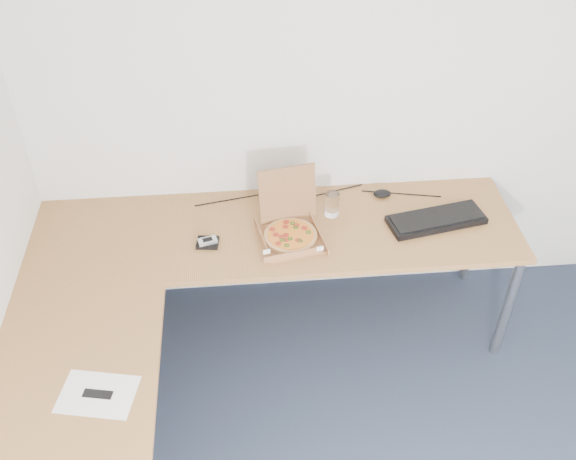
{
  "coord_description": "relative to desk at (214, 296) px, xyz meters",
  "views": [
    {
      "loc": [
        -0.67,
        -1.19,
        2.9
      ],
      "look_at": [
        -0.45,
        1.28,
        0.82
      ],
      "focal_mm": 41.1,
      "sensor_mm": 36.0,
      "label": 1
    }
  ],
  "objects": [
    {
      "name": "room_shell",
      "position": [
        0.82,
        -0.97,
        0.55
      ],
      "size": [
        3.5,
        3.5,
        2.5
      ],
      "primitive_type": null,
      "color": "silver",
      "rests_on": "ground"
    },
    {
      "name": "pizza_box",
      "position": [
        0.39,
        0.36,
        0.07
      ],
      "size": [
        0.3,
        0.35,
        0.31
      ],
      "rotation": [
        0.0,
        0.0,
        0.19
      ],
      "color": "#A36A3F",
      "rests_on": "desk"
    },
    {
      "name": "mouse",
      "position": [
        0.92,
        0.66,
        0.05
      ],
      "size": [
        0.1,
        0.07,
        0.04
      ],
      "primitive_type": "ellipsoid",
      "rotation": [
        0.0,
        0.0,
        0.08
      ],
      "color": "black",
      "rests_on": "desk"
    },
    {
      "name": "drinking_glass",
      "position": [
        0.62,
        0.52,
        0.1
      ],
      "size": [
        0.07,
        0.07,
        0.13
      ],
      "primitive_type": "cylinder",
      "color": "white",
      "rests_on": "desk"
    },
    {
      "name": "desk",
      "position": [
        0.0,
        0.0,
        0.0
      ],
      "size": [
        2.5,
        2.2,
        0.73
      ],
      "color": "#A9713C",
      "rests_on": "ground"
    },
    {
      "name": "paper_sheet",
      "position": [
        -0.46,
        -0.53,
        0.03
      ],
      "size": [
        0.33,
        0.27,
        0.0
      ],
      "primitive_type": "cube",
      "rotation": [
        0.0,
        0.0,
        -0.21
      ],
      "color": "white",
      "rests_on": "desk"
    },
    {
      "name": "phone",
      "position": [
        -0.03,
        0.33,
        0.06
      ],
      "size": [
        0.1,
        0.07,
        0.02
      ],
      "primitive_type": "cube",
      "rotation": [
        0.0,
        0.0,
        0.25
      ],
      "color": "#B2B5BA",
      "rests_on": "wallet"
    },
    {
      "name": "wallet",
      "position": [
        -0.03,
        0.34,
        0.04
      ],
      "size": [
        0.12,
        0.1,
        0.02
      ],
      "primitive_type": "cube",
      "rotation": [
        0.0,
        0.0,
        -0.12
      ],
      "color": "black",
      "rests_on": "desk"
    },
    {
      "name": "keyboard",
      "position": [
        1.16,
        0.41,
        0.05
      ],
      "size": [
        0.53,
        0.27,
        0.03
      ],
      "primitive_type": "cube",
      "rotation": [
        0.0,
        0.0,
        0.2
      ],
      "color": "black",
      "rests_on": "desk"
    },
    {
      "name": "cable_bundle",
      "position": [
        0.54,
        0.68,
        0.03
      ],
      "size": [
        0.65,
        0.13,
        0.01
      ],
      "primitive_type": null,
      "rotation": [
        0.0,
        0.0,
        0.14
      ],
      "color": "black",
      "rests_on": "desk"
    }
  ]
}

